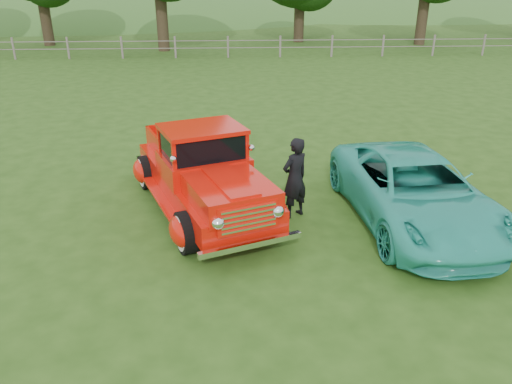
{
  "coord_description": "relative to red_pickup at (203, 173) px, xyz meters",
  "views": [
    {
      "loc": [
        -0.01,
        -7.46,
        4.48
      ],
      "look_at": [
        0.47,
        1.2,
        0.66
      ],
      "focal_mm": 35.0,
      "sensor_mm": 36.0,
      "label": 1
    }
  ],
  "objects": [
    {
      "name": "fence_line",
      "position": [
        0.56,
        20.12,
        -0.19
      ],
      "size": [
        48.0,
        0.12,
        1.2
      ],
      "color": "slate",
      "rests_on": "ground"
    },
    {
      "name": "distant_hills",
      "position": [
        -3.52,
        57.59,
        -5.34
      ],
      "size": [
        116.0,
        60.0,
        18.0
      ],
      "color": "#346324",
      "rests_on": "ground"
    },
    {
      "name": "red_pickup",
      "position": [
        0.0,
        0.0,
        0.0
      ],
      "size": [
        3.46,
        5.28,
        1.78
      ],
      "rotation": [
        0.0,
        0.0,
        0.36
      ],
      "color": "black",
      "rests_on": "ground"
    },
    {
      "name": "teal_sedan",
      "position": [
        4.06,
        -0.8,
        -0.13
      ],
      "size": [
        2.55,
        4.92,
        1.33
      ],
      "primitive_type": "imported",
      "rotation": [
        0.0,
        0.0,
        0.08
      ],
      "color": "#2CB09B",
      "rests_on": "ground"
    },
    {
      "name": "man",
      "position": [
        1.8,
        -0.4,
        0.02
      ],
      "size": [
        0.71,
        0.66,
        1.63
      ],
      "primitive_type": "imported",
      "rotation": [
        0.0,
        0.0,
        3.74
      ],
      "color": "black",
      "rests_on": "ground"
    },
    {
      "name": "ground",
      "position": [
        0.56,
        -1.88,
        -0.8
      ],
      "size": [
        140.0,
        140.0,
        0.0
      ],
      "primitive_type": "plane",
      "color": "#254612",
      "rests_on": "ground"
    }
  ]
}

